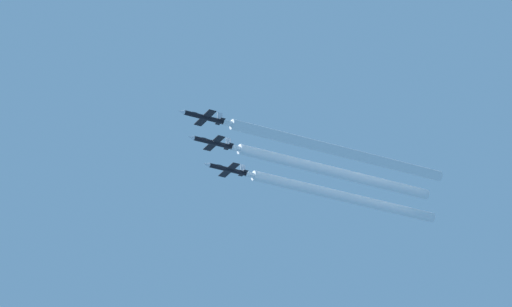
% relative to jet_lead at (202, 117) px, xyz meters
% --- Properties ---
extents(jet_lead, '(8.73, 12.71, 3.06)m').
position_rel_jet_lead_xyz_m(jet_lead, '(0.00, 0.00, 0.00)').
color(jet_lead, black).
extents(jet_second_echelon, '(8.73, 12.71, 3.06)m').
position_rel_jet_lead_xyz_m(jet_second_echelon, '(9.41, -7.18, -0.95)').
color(jet_second_echelon, black).
extents(jet_third_echelon, '(8.73, 12.71, 3.06)m').
position_rel_jet_lead_xyz_m(jet_third_echelon, '(18.59, -16.12, -2.40)').
color(jet_third_echelon, black).
extents(smoke_trail_lead, '(2.72, 64.85, 2.72)m').
position_rel_jet_lead_xyz_m(smoke_trail_lead, '(0.00, -38.21, -0.03)').
color(smoke_trail_lead, white).
extents(smoke_trail_second_echelon, '(2.72, 59.62, 2.72)m').
position_rel_jet_lead_xyz_m(smoke_trail_second_echelon, '(9.41, -42.77, -0.98)').
color(smoke_trail_second_echelon, white).
extents(smoke_trail_third_echelon, '(2.72, 58.63, 2.72)m').
position_rel_jet_lead_xyz_m(smoke_trail_third_echelon, '(18.59, -51.23, -2.43)').
color(smoke_trail_third_echelon, white).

